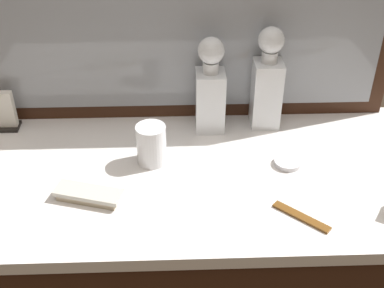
{
  "coord_description": "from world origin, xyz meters",
  "views": [
    {
      "loc": [
        -0.03,
        -0.97,
        1.58
      ],
      "look_at": [
        0.0,
        0.0,
        0.91
      ],
      "focal_mm": 47.85,
      "sensor_mm": 36.0,
      "label": 1
    }
  ],
  "objects_px": {
    "napkin_holder": "(7,113)",
    "crystal_decanter_left": "(267,88)",
    "silver_brush_front": "(89,195)",
    "porcelain_dish": "(288,163)",
    "crystal_decanter_center": "(210,94)",
    "crystal_tumbler_front": "(151,146)",
    "tortoiseshell_comb": "(301,217)"
  },
  "relations": [
    {
      "from": "napkin_holder",
      "to": "crystal_decanter_left",
      "type": "bearing_deg",
      "value": -0.22
    },
    {
      "from": "silver_brush_front",
      "to": "porcelain_dish",
      "type": "xyz_separation_m",
      "value": [
        0.47,
        0.11,
        -0.01
      ]
    },
    {
      "from": "crystal_decanter_center",
      "to": "crystal_decanter_left",
      "type": "height_order",
      "value": "crystal_decanter_left"
    },
    {
      "from": "crystal_decanter_left",
      "to": "silver_brush_front",
      "type": "height_order",
      "value": "crystal_decanter_left"
    },
    {
      "from": "crystal_decanter_left",
      "to": "napkin_holder",
      "type": "distance_m",
      "value": 0.69
    },
    {
      "from": "crystal_tumbler_front",
      "to": "silver_brush_front",
      "type": "relative_size",
      "value": 0.63
    },
    {
      "from": "crystal_decanter_center",
      "to": "napkin_holder",
      "type": "distance_m",
      "value": 0.54
    },
    {
      "from": "crystal_decanter_center",
      "to": "crystal_decanter_left",
      "type": "distance_m",
      "value": 0.15
    },
    {
      "from": "crystal_decanter_center",
      "to": "silver_brush_front",
      "type": "bearing_deg",
      "value": -135.47
    },
    {
      "from": "crystal_tumbler_front",
      "to": "porcelain_dish",
      "type": "distance_m",
      "value": 0.33
    },
    {
      "from": "crystal_decanter_left",
      "to": "crystal_tumbler_front",
      "type": "relative_size",
      "value": 2.75
    },
    {
      "from": "porcelain_dish",
      "to": "crystal_decanter_center",
      "type": "bearing_deg",
      "value": 136.34
    },
    {
      "from": "silver_brush_front",
      "to": "tortoiseshell_comb",
      "type": "distance_m",
      "value": 0.47
    },
    {
      "from": "porcelain_dish",
      "to": "tortoiseshell_comb",
      "type": "height_order",
      "value": "porcelain_dish"
    },
    {
      "from": "tortoiseshell_comb",
      "to": "napkin_holder",
      "type": "xyz_separation_m",
      "value": [
        -0.71,
        0.38,
        0.04
      ]
    },
    {
      "from": "silver_brush_front",
      "to": "napkin_holder",
      "type": "bearing_deg",
      "value": 129.79
    },
    {
      "from": "crystal_decanter_center",
      "to": "tortoiseshell_comb",
      "type": "height_order",
      "value": "crystal_decanter_center"
    },
    {
      "from": "crystal_decanter_center",
      "to": "porcelain_dish",
      "type": "height_order",
      "value": "crystal_decanter_center"
    },
    {
      "from": "crystal_tumbler_front",
      "to": "porcelain_dish",
      "type": "relative_size",
      "value": 1.53
    },
    {
      "from": "porcelain_dish",
      "to": "napkin_holder",
      "type": "height_order",
      "value": "napkin_holder"
    },
    {
      "from": "crystal_tumbler_front",
      "to": "napkin_holder",
      "type": "xyz_separation_m",
      "value": [
        -0.39,
        0.16,
        0.0
      ]
    },
    {
      "from": "silver_brush_front",
      "to": "tortoiseshell_comb",
      "type": "height_order",
      "value": "silver_brush_front"
    },
    {
      "from": "crystal_tumbler_front",
      "to": "napkin_holder",
      "type": "distance_m",
      "value": 0.42
    },
    {
      "from": "crystal_decanter_center",
      "to": "crystal_decanter_left",
      "type": "bearing_deg",
      "value": 5.85
    },
    {
      "from": "crystal_tumbler_front",
      "to": "tortoiseshell_comb",
      "type": "height_order",
      "value": "crystal_tumbler_front"
    },
    {
      "from": "crystal_tumbler_front",
      "to": "porcelain_dish",
      "type": "bearing_deg",
      "value": -4.32
    },
    {
      "from": "crystal_tumbler_front",
      "to": "porcelain_dish",
      "type": "xyz_separation_m",
      "value": [
        0.33,
        -0.02,
        -0.04
      ]
    },
    {
      "from": "crystal_decanter_center",
      "to": "crystal_decanter_left",
      "type": "relative_size",
      "value": 0.93
    },
    {
      "from": "crystal_decanter_left",
      "to": "silver_brush_front",
      "type": "relative_size",
      "value": 1.73
    },
    {
      "from": "crystal_decanter_left",
      "to": "tortoiseshell_comb",
      "type": "bearing_deg",
      "value": -86.24
    },
    {
      "from": "crystal_decanter_left",
      "to": "crystal_tumbler_front",
      "type": "height_order",
      "value": "crystal_decanter_left"
    },
    {
      "from": "crystal_decanter_center",
      "to": "silver_brush_front",
      "type": "distance_m",
      "value": 0.41
    }
  ]
}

